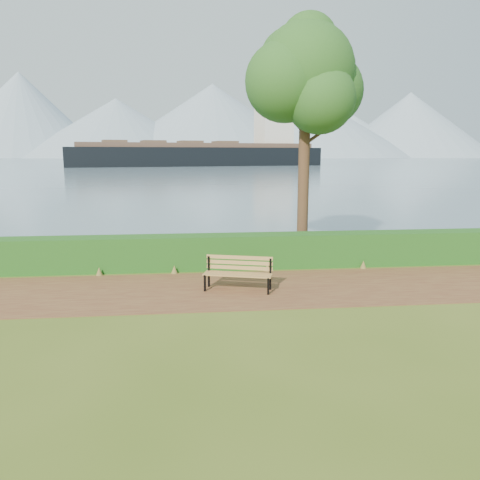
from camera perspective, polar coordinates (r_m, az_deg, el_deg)
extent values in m
plane|color=#445C1A|center=(11.59, -2.84, -6.50)|extent=(140.00, 140.00, 0.00)
cube|color=#582C1E|center=(11.88, -2.92, -6.06)|extent=(40.00, 3.40, 0.01)
cube|color=#194B15|center=(13.99, -3.46, -1.43)|extent=(32.00, 0.85, 1.00)
cube|color=#486273|center=(271.09, -6.02, 9.73)|extent=(700.00, 510.00, 0.00)
cone|color=#7E94A8|center=(444.67, -25.07, 13.62)|extent=(140.00, 140.00, 70.00)
cone|color=#7E94A8|center=(410.91, -14.76, 13.04)|extent=(160.00, 160.00, 48.00)
cone|color=#7E94A8|center=(417.50, -3.32, 14.28)|extent=(190.00, 190.00, 62.00)
cone|color=#7E94A8|center=(426.24, 9.23, 13.28)|extent=(170.00, 170.00, 50.00)
cone|color=#7E94A8|center=(467.12, 19.91, 13.04)|extent=(150.00, 150.00, 58.00)
cone|color=#7E94A8|center=(441.40, -7.45, 12.25)|extent=(120.00, 120.00, 35.00)
cone|color=#7E94A8|center=(461.65, 13.29, 12.29)|extent=(130.00, 130.00, 40.00)
cube|color=black|center=(11.70, -4.30, -5.28)|extent=(0.06, 0.07, 0.42)
cube|color=black|center=(12.03, -3.82, -3.87)|extent=(0.06, 0.07, 0.81)
cube|color=black|center=(11.84, -4.06, -4.16)|extent=(0.18, 0.48, 0.05)
cube|color=black|center=(11.41, 3.47, -5.67)|extent=(0.06, 0.07, 0.42)
cube|color=black|center=(11.76, 3.72, -4.21)|extent=(0.06, 0.07, 0.81)
cube|color=black|center=(11.56, 3.60, -4.51)|extent=(0.18, 0.48, 0.05)
cube|color=olive|center=(11.50, -0.44, -4.43)|extent=(1.65, 0.56, 0.03)
cube|color=olive|center=(11.61, -0.33, -4.28)|extent=(1.65, 0.56, 0.03)
cube|color=olive|center=(11.73, -0.23, -4.14)|extent=(1.65, 0.56, 0.03)
cube|color=olive|center=(11.84, -0.12, -3.99)|extent=(1.65, 0.56, 0.03)
cube|color=olive|center=(11.87, -0.07, -3.40)|extent=(1.64, 0.51, 0.10)
cube|color=olive|center=(11.83, -0.07, -2.77)|extent=(1.64, 0.51, 0.10)
cube|color=olive|center=(11.81, -0.07, -2.15)|extent=(1.64, 0.51, 0.10)
cylinder|color=#3B2118|center=(15.56, 7.81, 9.86)|extent=(0.36, 0.36, 6.48)
sphere|color=#204F1A|center=(15.77, 8.06, 19.71)|extent=(3.06, 3.06, 3.06)
sphere|color=#204F1A|center=(16.20, 10.57, 17.46)|extent=(2.34, 2.34, 2.34)
sphere|color=#204F1A|center=(15.34, 5.54, 18.66)|extent=(2.52, 2.52, 2.52)
sphere|color=#204F1A|center=(15.14, 9.75, 16.62)|extent=(2.16, 2.16, 2.16)
sphere|color=#204F1A|center=(16.26, 6.19, 21.08)|extent=(1.98, 1.98, 1.98)
sphere|color=#204F1A|center=(16.05, 8.38, 22.81)|extent=(1.80, 1.80, 1.80)
cylinder|color=#3B2118|center=(15.67, 9.35, 12.46)|extent=(0.95, 0.11, 0.71)
cylinder|color=#3B2118|center=(15.60, 6.51, 14.19)|extent=(0.73, 0.34, 0.65)
cube|color=black|center=(130.09, -5.04, 9.63)|extent=(70.04, 27.09, 6.94)
cube|color=brown|center=(130.10, -5.07, 11.42)|extent=(64.38, 24.71, 1.19)
cube|color=silver|center=(137.66, 4.13, 13.61)|extent=(10.62, 10.07, 10.91)
cylinder|color=black|center=(138.16, 4.16, 16.28)|extent=(2.38, 2.38, 3.47)
cube|color=brown|center=(126.27, -15.07, 11.50)|extent=(7.34, 7.77, 0.79)
cube|color=brown|center=(127.52, -10.54, 11.66)|extent=(7.34, 7.77, 0.79)
cube|color=brown|center=(129.52, -6.12, 11.76)|extent=(7.34, 7.77, 0.79)
cube|color=brown|center=(132.24, -1.85, 11.78)|extent=(7.34, 7.77, 0.79)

